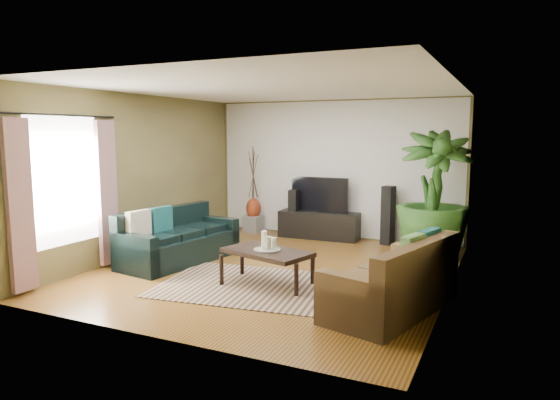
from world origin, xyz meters
The scene contains 28 objects.
floor centered at (0.00, 0.00, 0.00)m, with size 5.50×5.50×0.00m, color olive.
ceiling centered at (0.00, 0.00, 2.70)m, with size 5.50×5.50×0.00m, color white.
wall_back centered at (0.00, 2.75, 1.35)m, with size 5.00×5.00×0.00m, color olive.
wall_front centered at (0.00, -2.75, 1.35)m, with size 5.00×5.00×0.00m, color olive.
wall_left centered at (-2.50, 0.00, 1.35)m, with size 5.50×5.50×0.00m, color olive.
wall_right centered at (2.50, 0.00, 1.35)m, with size 5.50×5.50×0.00m, color olive.
backwall_panel centered at (0.00, 2.74, 1.35)m, with size 4.90×4.90×0.00m, color white.
window_pane centered at (-2.48, -1.60, 1.40)m, with size 1.80×1.80×0.00m, color white.
curtain_near centered at (-2.43, -2.35, 1.15)m, with size 0.08×0.35×2.20m, color gray.
curtain_far centered at (-2.43, -0.85, 1.15)m, with size 0.08×0.35×2.20m, color gray.
curtain_rod centered at (-2.43, -1.60, 2.30)m, with size 0.03×0.03×1.90m, color black.
sofa_left centered at (-1.61, -0.16, 0.42)m, with size 2.01×0.86×0.85m, color black.
sofa_right centered at (1.97, -0.97, 0.42)m, with size 1.88×0.84×0.85m, color brown.
area_rug centered at (0.10, -0.81, 0.01)m, with size 2.55×1.81×0.01m, color tan.
coffee_table centered at (0.22, -0.68, 0.24)m, with size 1.18×0.65×0.48m, color black.
candle_tray centered at (0.22, -0.68, 0.49)m, with size 0.37×0.37×0.02m, color gray.
candle_tall centered at (0.16, -0.65, 0.62)m, with size 0.08×0.08×0.24m, color white.
candle_mid centered at (0.26, -0.72, 0.59)m, with size 0.08×0.08×0.18m, color beige.
candle_short centered at (0.29, -0.62, 0.58)m, with size 0.08×0.08×0.15m, color #EBE7C7.
tv_stand centered at (-0.22, 2.49, 0.26)m, with size 1.57×0.47×0.52m, color black.
television centered at (-0.22, 2.50, 0.87)m, with size 1.15×0.06×0.68m, color black.
speaker_left centered at (-0.71, 2.35, 0.47)m, with size 0.17×0.19×0.95m, color black.
speaker_right centered at (1.13, 2.50, 0.55)m, with size 0.20×0.22×1.09m, color black.
potted_plant centered at (2.02, 1.87, 1.06)m, with size 1.19×1.19×2.12m, color #26521B.
plant_pot centered at (2.02, 1.87, 0.15)m, with size 0.39×0.39×0.30m, color black.
pedestal centered at (-1.68, 2.50, 0.17)m, with size 0.34×0.34×0.34m, color gray.
vase centered at (-1.68, 2.50, 0.50)m, with size 0.31×0.31×0.44m, color maroon.
side_table centered at (-1.89, 0.32, 0.25)m, with size 0.47×0.47×0.50m, color #9A5632.
Camera 1 is at (3.16, -6.59, 2.06)m, focal length 32.00 mm.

